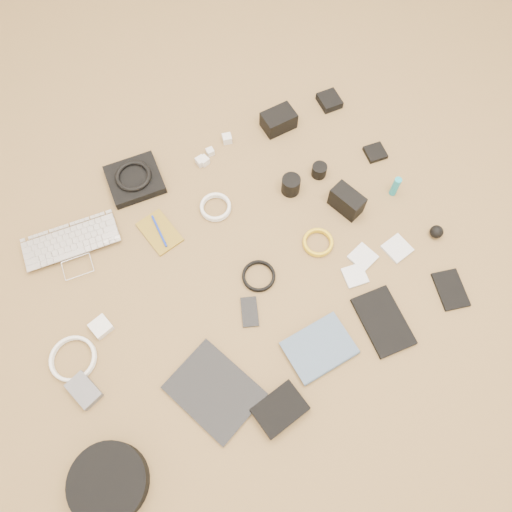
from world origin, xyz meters
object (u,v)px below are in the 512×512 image
headphone_case (109,483)px  phone (250,312)px  dslr_camera (279,120)px  tablet (214,391)px  paperback (333,369)px  laptop (75,253)px

headphone_case → phone: bearing=23.9°
dslr_camera → tablet: dslr_camera is taller
phone → headphone_case: headphone_case is taller
dslr_camera → paperback: 0.95m
laptop → dslr_camera: size_ratio=2.68×
dslr_camera → paperback: size_ratio=0.59×
dslr_camera → phone: dslr_camera is taller
headphone_case → laptop: bearing=77.8°
laptop → tablet: laptop is taller
headphone_case → paperback: size_ratio=1.07×
tablet → paperback: (0.35, -0.12, 0.00)m
dslr_camera → headphone_case: size_ratio=0.55×
laptop → phone: bearing=-40.6°
phone → paperback: bearing=-41.8°
laptop → tablet: 0.67m
tablet → phone: (0.21, 0.17, -0.00)m
paperback → laptop: bearing=35.2°
laptop → paperback: 0.94m
phone → tablet: bearing=-118.8°
tablet → headphone_case: 0.38m
dslr_camera → headphone_case: bearing=-140.9°
phone → laptop: bearing=155.1°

